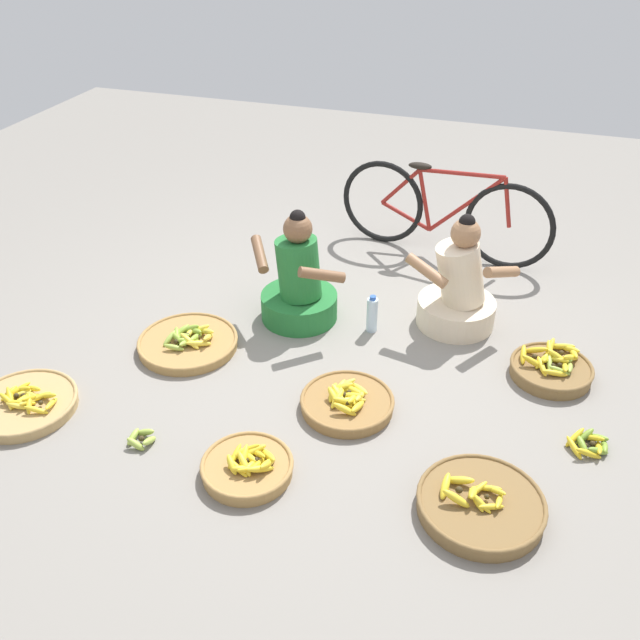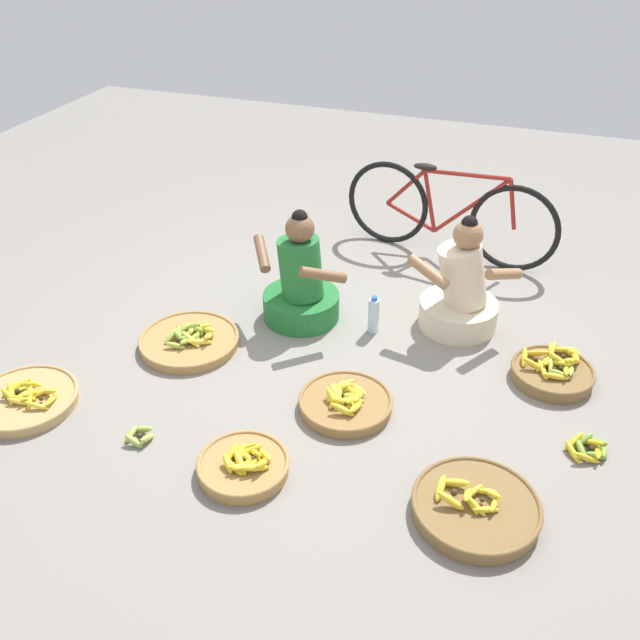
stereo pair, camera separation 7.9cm
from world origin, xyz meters
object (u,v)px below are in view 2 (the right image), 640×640
at_px(vendor_woman_behind, 461,292).
at_px(water_bottle, 374,315).
at_px(banana_basket_back_left, 552,371).
at_px(loose_bananas_mid_right, 139,436).
at_px(banana_basket_front_center, 189,340).
at_px(vendor_woman_front, 301,285).
at_px(banana_basket_near_bicycle, 244,465).
at_px(banana_basket_front_right, 345,402).
at_px(loose_bananas_near_vendor, 588,448).
at_px(banana_basket_back_center, 475,507).
at_px(banana_basket_front_left, 25,399).
at_px(bicycle_leaning, 448,213).

relative_size(vendor_woman_behind, water_bottle, 3.02).
bearing_deg(banana_basket_back_left, loose_bananas_mid_right, -148.02).
bearing_deg(water_bottle, banana_basket_front_center, -152.64).
bearing_deg(vendor_woman_front, banana_basket_near_bicycle, -80.74).
height_order(vendor_woman_behind, water_bottle, vendor_woman_behind).
bearing_deg(banana_basket_back_left, vendor_woman_front, 175.15).
bearing_deg(banana_basket_front_right, banana_basket_near_bicycle, -117.72).
bearing_deg(banana_basket_front_right, banana_basket_back_left, 31.72).
xyz_separation_m(banana_basket_back_left, loose_bananas_near_vendor, (0.22, -0.59, -0.02)).
bearing_deg(vendor_woman_behind, water_bottle, -153.80).
xyz_separation_m(banana_basket_front_right, banana_basket_back_left, (1.09, 0.68, 0.01)).
bearing_deg(banana_basket_front_center, banana_basket_front_right, -12.87).
bearing_deg(banana_basket_back_center, banana_basket_front_center, 158.02).
height_order(vendor_woman_front, loose_bananas_near_vendor, vendor_woman_front).
distance_m(banana_basket_front_right, banana_basket_front_left, 1.84).
relative_size(banana_basket_back_center, water_bottle, 2.32).
bearing_deg(vendor_woman_behind, bicycle_leaning, 105.67).
xyz_separation_m(banana_basket_near_bicycle, banana_basket_front_left, (-1.41, 0.07, -0.01)).
bearing_deg(banana_basket_front_right, banana_basket_front_left, -161.68).
distance_m(banana_basket_front_right, banana_basket_back_center, 0.97).
xyz_separation_m(bicycle_leaning, banana_basket_back_center, (0.64, -2.58, -0.31)).
bearing_deg(vendor_woman_behind, loose_bananas_mid_right, -130.21).
bearing_deg(banana_basket_near_bicycle, banana_basket_front_left, 177.21).
bearing_deg(vendor_woman_behind, banana_basket_front_right, -112.82).
xyz_separation_m(bicycle_leaning, loose_bananas_near_vendor, (1.14, -1.97, -0.33)).
bearing_deg(loose_bananas_near_vendor, bicycle_leaning, 120.18).
bearing_deg(water_bottle, banana_basket_near_bicycle, -100.61).
height_order(banana_basket_near_bicycle, loose_bananas_mid_right, banana_basket_near_bicycle).
bearing_deg(banana_basket_front_center, vendor_woman_behind, 26.99).
bearing_deg(banana_basket_back_left, banana_basket_front_right, -148.28).
bearing_deg(banana_basket_back_center, banana_basket_front_right, 147.05).
xyz_separation_m(vendor_woman_behind, banana_basket_front_right, (-0.45, -1.07, -0.21)).
height_order(vendor_woman_front, banana_basket_front_left, vendor_woman_front).
bearing_deg(banana_basket_back_left, loose_bananas_near_vendor, -69.22).
relative_size(banana_basket_front_right, banana_basket_back_center, 0.87).
xyz_separation_m(banana_basket_front_left, loose_bananas_near_vendor, (3.07, 0.66, -0.01)).
bearing_deg(loose_bananas_mid_right, bicycle_leaning, 66.66).
bearing_deg(vendor_woman_behind, banana_basket_near_bicycle, -114.71).
height_order(loose_bananas_mid_right, loose_bananas_near_vendor, loose_bananas_near_vendor).
height_order(banana_basket_front_right, banana_basket_near_bicycle, banana_basket_near_bicycle).
bearing_deg(loose_bananas_mid_right, banana_basket_back_left, 31.98).
relative_size(banana_basket_near_bicycle, loose_bananas_near_vendor, 1.95).
bearing_deg(bicycle_leaning, banana_basket_front_center, -126.32).
distance_m(banana_basket_front_left, loose_bananas_mid_right, 0.77).
bearing_deg(banana_basket_front_left, loose_bananas_mid_right, -2.77).
bearing_deg(water_bottle, loose_bananas_near_vendor, -27.87).
xyz_separation_m(banana_basket_back_center, loose_bananas_near_vendor, (0.50, 0.61, -0.02)).
relative_size(banana_basket_front_left, water_bottle, 2.25).
bearing_deg(bicycle_leaning, banana_basket_front_right, -94.89).
bearing_deg(water_bottle, vendor_woman_front, 179.82).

